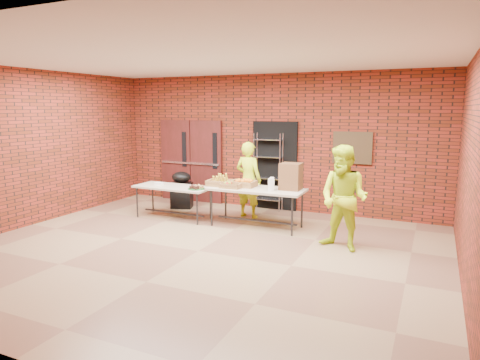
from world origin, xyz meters
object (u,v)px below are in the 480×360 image
wire_rack (268,172)px  covered_grill (182,190)px  volunteer_woman (248,180)px  table_right (257,192)px  volunteer_man (344,198)px  coffee_dispenser (291,176)px  table_left (173,189)px

wire_rack → covered_grill: size_ratio=2.06×
volunteer_woman → table_right: bearing=132.5°
covered_grill → volunteer_man: 4.48m
coffee_dispenser → covered_grill: size_ratio=0.60×
wire_rack → covered_grill: bearing=-163.3°
table_left → volunteer_woman: 1.67m
table_left → coffee_dispenser: 2.66m
table_right → covered_grill: 2.46m
volunteer_woman → volunteer_man: bearing=157.2°
table_left → table_right: bearing=3.6°
table_left → covered_grill: (-0.37, 0.91, -0.21)m
table_left → covered_grill: size_ratio=1.95×
table_right → covered_grill: covered_grill is taller
table_left → table_right: (1.94, 0.10, 0.08)m
wire_rack → coffee_dispenser: (1.00, -1.34, 0.15)m
table_right → covered_grill: (-2.31, 0.81, -0.29)m
volunteer_man → table_left: bearing=-171.1°
wire_rack → coffee_dispenser: wire_rack is taller
wire_rack → volunteer_woman: size_ratio=1.09×
table_left → table_right: size_ratio=0.89×
covered_grill → table_right: bearing=-39.5°
covered_grill → volunteer_woman: 1.88m
table_right → volunteer_woman: size_ratio=1.16×
table_right → covered_grill: bearing=159.6°
coffee_dispenser → volunteer_man: volunteer_man is taller
table_left → volunteer_woman: volunteer_woman is taller
coffee_dispenser → volunteer_woman: size_ratio=0.32×
table_right → volunteer_man: 2.02m
wire_rack → table_right: bearing=-80.0°
table_left → volunteer_man: bearing=-8.2°
table_right → table_left: bearing=-178.0°
covered_grill → volunteer_man: bearing=-39.9°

